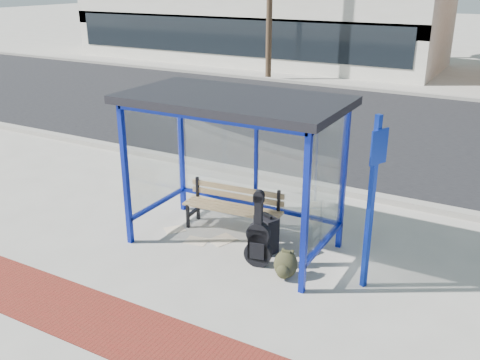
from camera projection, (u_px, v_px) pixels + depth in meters
The scene contains 16 objects.
ground at pixel (234, 244), 8.62m from camera, with size 120.00×120.00×0.00m, color #B2ADA0.
brick_paver_strip at pixel (128, 332), 6.50m from camera, with size 60.00×1.00×0.01m, color maroon.
curb_near at pixel (304, 183), 10.97m from camera, with size 60.00×0.25×0.12m, color gray.
street_asphalt at pixel (373, 128), 15.15m from camera, with size 60.00×10.00×0.00m, color black.
curb_far at pixel (413, 93), 19.28m from camera, with size 60.00×0.25×0.12m, color gray.
far_sidewalk at pixel (424, 86), 20.85m from camera, with size 60.00×4.00×0.01m, color #B2ADA0.
bus_shelter at pixel (236, 118), 7.94m from camera, with size 3.30×1.80×2.42m.
storefront_white at pixel (256, 19), 26.66m from camera, with size 18.00×6.04×4.00m.
bench at pixel (234, 205), 8.95m from camera, with size 1.72×0.55×0.80m.
guitar_bag at pixel (258, 241), 7.84m from camera, with size 0.43×0.20×1.14m.
suitcase at pixel (266, 234), 8.31m from camera, with size 0.43×0.36×0.63m.
backpack at pixel (285, 265), 7.61m from camera, with size 0.38×0.35×0.41m.
sign_post at pixel (372, 195), 6.98m from camera, with size 0.16×0.29×2.45m.
newspaper_a at pixel (197, 241), 8.72m from camera, with size 0.36×0.29×0.01m, color white.
newspaper_b at pixel (175, 229), 9.11m from camera, with size 0.34×0.27×0.01m, color white.
newspaper_c at pixel (222, 240), 8.76m from camera, with size 0.41×0.33×0.01m, color white.
Camera 1 is at (3.82, -6.66, 4.06)m, focal length 40.00 mm.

